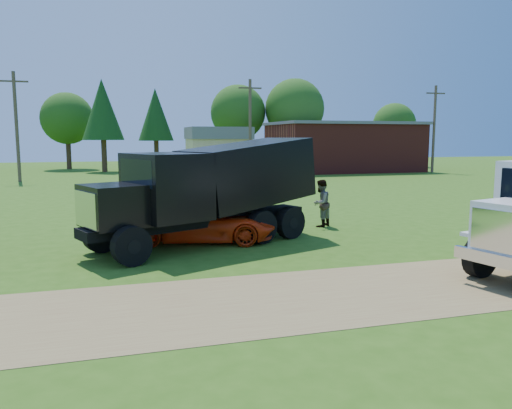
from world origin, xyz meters
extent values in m
plane|color=#2F5813|center=(0.00, 0.00, 0.00)|extent=(140.00, 140.00, 0.00)
cube|color=brown|center=(0.00, 0.00, 0.01)|extent=(120.00, 4.20, 0.01)
cylinder|color=black|center=(2.63, 0.27, 0.54)|extent=(1.13, 0.60, 1.08)
cylinder|color=black|center=(2.63, 0.27, 0.54)|extent=(0.46, 0.45, 0.38)
cube|color=silver|center=(2.07, -0.95, 1.48)|extent=(0.44, 1.45, 0.98)
cube|color=silver|center=(2.02, -0.96, 0.79)|extent=(0.69, 2.23, 0.30)
cube|color=white|center=(2.63, 0.27, 1.18)|extent=(1.25, 0.72, 0.10)
cube|color=black|center=(-3.70, 6.28, 0.85)|extent=(8.20, 4.30, 0.32)
cylinder|color=black|center=(-6.18, 4.01, 0.58)|extent=(1.22, 0.80, 1.16)
cylinder|color=black|center=(-6.18, 4.01, 0.58)|extent=(0.53, 0.52, 0.41)
cylinder|color=black|center=(-7.05, 6.05, 0.58)|extent=(1.22, 0.80, 1.16)
cylinder|color=black|center=(-7.05, 6.05, 0.58)|extent=(0.53, 0.52, 0.41)
cylinder|color=black|center=(-1.71, 5.92, 0.58)|extent=(1.22, 0.80, 1.16)
cylinder|color=black|center=(-1.71, 5.92, 0.58)|extent=(0.53, 0.52, 0.41)
cylinder|color=black|center=(-2.58, 7.97, 0.58)|extent=(1.22, 0.80, 1.16)
cylinder|color=black|center=(-2.58, 7.97, 0.58)|extent=(0.53, 0.52, 0.41)
cylinder|color=black|center=(-0.44, 6.46, 0.58)|extent=(1.22, 0.80, 1.16)
cylinder|color=black|center=(-0.44, 6.46, 0.58)|extent=(0.53, 0.52, 0.41)
cylinder|color=black|center=(-1.32, 8.51, 0.58)|extent=(1.22, 0.80, 1.16)
cylinder|color=black|center=(-1.32, 8.51, 0.58)|extent=(0.53, 0.52, 0.41)
cube|color=black|center=(-6.52, 5.07, 1.64)|extent=(2.46, 2.40, 1.27)
cube|color=silver|center=(-7.39, 4.70, 1.59)|extent=(0.70, 1.49, 1.06)
cube|color=black|center=(-4.96, 5.74, 2.12)|extent=(2.94, 3.17, 2.12)
cube|color=black|center=(-5.92, 5.33, 2.59)|extent=(0.88, 1.97, 0.85)
cube|color=black|center=(-1.95, 7.03, 2.38)|extent=(5.26, 4.16, 2.57)
imported|color=red|center=(-3.56, 6.84, 0.70)|extent=(5.45, 3.44, 1.40)
imported|color=#999999|center=(1.61, 8.41, 0.97)|extent=(1.20, 1.16, 1.95)
cube|color=maroon|center=(18.00, 40.00, 2.50)|extent=(15.00, 10.00, 5.00)
cube|color=slate|center=(18.00, 40.00, 5.15)|extent=(15.40, 10.40, 0.30)
cube|color=tan|center=(4.00, 40.00, 1.80)|extent=(6.00, 5.00, 3.60)
cube|color=slate|center=(4.00, 40.00, 4.10)|extent=(6.20, 5.40, 1.20)
cylinder|color=#4D3A2B|center=(-14.00, 35.00, 4.50)|extent=(0.28, 0.28, 9.00)
cube|color=#4D3A2B|center=(-14.00, 35.00, 8.20)|extent=(2.20, 0.14, 0.14)
cylinder|color=#4D3A2B|center=(6.00, 35.00, 4.50)|extent=(0.28, 0.28, 9.00)
cube|color=#4D3A2B|center=(6.00, 35.00, 8.20)|extent=(2.20, 0.14, 0.14)
cylinder|color=#4D3A2B|center=(26.00, 35.00, 4.50)|extent=(0.28, 0.28, 9.00)
cube|color=#4D3A2B|center=(26.00, 35.00, 8.20)|extent=(2.20, 0.14, 0.14)
cylinder|color=#342315|center=(-11.30, 51.56, 1.57)|extent=(0.56, 0.56, 3.14)
sphere|color=#1A3F0F|center=(-11.30, 51.56, 5.84)|extent=(5.93, 5.93, 5.93)
cylinder|color=#342315|center=(-1.30, 50.80, 1.66)|extent=(0.56, 0.56, 3.32)
cone|color=black|center=(-1.30, 50.80, 6.36)|extent=(4.18, 4.18, 6.17)
cylinder|color=#342315|center=(8.78, 50.58, 1.81)|extent=(0.56, 0.56, 3.62)
sphere|color=#1A3F0F|center=(8.78, 50.58, 6.73)|extent=(6.83, 6.83, 6.83)
cylinder|color=#342315|center=(15.46, 48.37, 1.94)|extent=(0.56, 0.56, 3.88)
sphere|color=#1A3F0F|center=(15.46, 48.37, 7.20)|extent=(7.31, 7.31, 7.31)
cylinder|color=#342315|center=(28.19, 46.29, 1.43)|extent=(0.56, 0.56, 2.85)
sphere|color=#1A3F0F|center=(28.19, 46.29, 5.30)|extent=(5.38, 5.38, 5.38)
cylinder|color=#342315|center=(-7.29, 45.40, 1.72)|extent=(0.56, 0.56, 3.44)
cone|color=black|center=(-7.29, 45.40, 6.58)|extent=(4.32, 4.32, 6.39)
camera|label=1|loc=(-6.67, -10.42, 3.68)|focal=35.00mm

